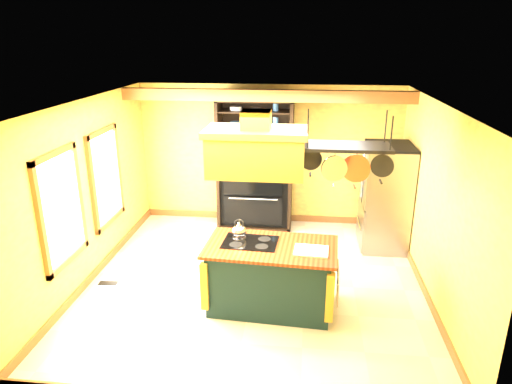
% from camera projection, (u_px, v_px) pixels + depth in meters
% --- Properties ---
extents(floor, '(5.00, 5.00, 0.00)m').
position_uv_depth(floor, '(255.00, 282.00, 6.94)').
color(floor, beige).
rests_on(floor, ground).
extents(ceiling, '(5.00, 5.00, 0.00)m').
position_uv_depth(ceiling, '(255.00, 103.00, 6.06)').
color(ceiling, white).
rests_on(ceiling, wall_back).
extents(wall_back, '(5.00, 0.02, 2.70)m').
position_uv_depth(wall_back, '(269.00, 155.00, 8.85)').
color(wall_back, '#E5CC54').
rests_on(wall_back, floor).
extents(wall_front, '(5.00, 0.02, 2.70)m').
position_uv_depth(wall_front, '(224.00, 291.00, 4.15)').
color(wall_front, '#E5CC54').
rests_on(wall_front, floor).
extents(wall_left, '(0.02, 5.00, 2.70)m').
position_uv_depth(wall_left, '(87.00, 192.00, 6.76)').
color(wall_left, '#E5CC54').
rests_on(wall_left, floor).
extents(wall_right, '(0.02, 5.00, 2.70)m').
position_uv_depth(wall_right, '(436.00, 205.00, 6.24)').
color(wall_right, '#E5CC54').
rests_on(wall_right, floor).
extents(ceiling_beam, '(5.00, 0.15, 0.20)m').
position_uv_depth(ceiling_beam, '(266.00, 96.00, 7.70)').
color(ceiling_beam, '#935B2D').
rests_on(ceiling_beam, ceiling).
extents(window_near, '(0.06, 1.06, 1.56)m').
position_uv_depth(window_near, '(62.00, 209.00, 5.99)').
color(window_near, '#935B2D').
rests_on(window_near, wall_left).
extents(window_far, '(0.06, 1.06, 1.56)m').
position_uv_depth(window_far, '(106.00, 177.00, 7.31)').
color(window_far, '#935B2D').
rests_on(window_far, wall_left).
extents(kitchen_island, '(1.80, 1.07, 1.11)m').
position_uv_depth(kitchen_island, '(271.00, 276.00, 6.18)').
color(kitchen_island, black).
rests_on(kitchen_island, floor).
extents(range_hood, '(1.26, 0.71, 0.80)m').
position_uv_depth(range_hood, '(256.00, 149.00, 5.63)').
color(range_hood, '#BC8A2F').
rests_on(range_hood, ceiling).
extents(pot_rack, '(1.12, 0.53, 0.89)m').
position_uv_depth(pot_rack, '(347.00, 154.00, 5.52)').
color(pot_rack, black).
rests_on(pot_rack, ceiling).
extents(refrigerator, '(0.78, 0.92, 1.80)m').
position_uv_depth(refrigerator, '(385.00, 199.00, 7.87)').
color(refrigerator, gray).
rests_on(refrigerator, floor).
extents(hutch, '(1.41, 0.64, 2.49)m').
position_uv_depth(hutch, '(255.00, 179.00, 8.75)').
color(hutch, black).
rests_on(hutch, floor).
extents(floor_register, '(0.29, 0.14, 0.01)m').
position_uv_depth(floor_register, '(108.00, 283.00, 6.90)').
color(floor_register, black).
rests_on(floor_register, floor).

